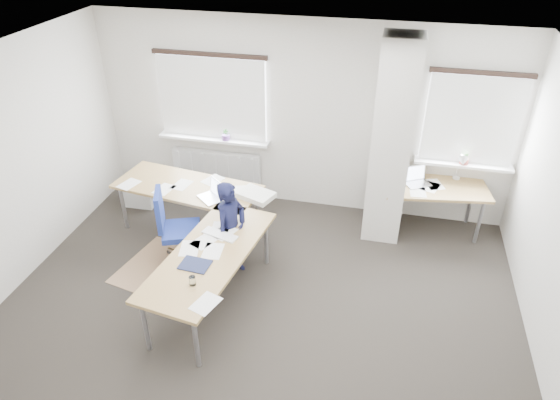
% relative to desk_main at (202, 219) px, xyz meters
% --- Properties ---
extents(ground, '(6.00, 6.00, 0.00)m').
position_rel_desk_main_xyz_m(ground, '(0.89, -0.73, -0.69)').
color(ground, black).
rests_on(ground, ground).
extents(room_shell, '(6.04, 5.04, 2.82)m').
position_rel_desk_main_xyz_m(room_shell, '(1.08, -0.28, 1.05)').
color(room_shell, beige).
rests_on(room_shell, ground).
extents(floor_mat, '(1.45, 1.31, 0.01)m').
position_rel_desk_main_xyz_m(floor_mat, '(-0.37, -0.27, -0.69)').
color(floor_mat, '#906E4E').
rests_on(floor_mat, ground).
extents(white_crate, '(0.51, 0.36, 0.30)m').
position_rel_desk_main_xyz_m(white_crate, '(-1.50, 1.16, -0.54)').
color(white_crate, white).
rests_on(white_crate, ground).
extents(desk_main, '(2.40, 2.93, 0.96)m').
position_rel_desk_main_xyz_m(desk_main, '(0.00, 0.00, 0.00)').
color(desk_main, olive).
rests_on(desk_main, ground).
extents(desk_side, '(1.49, 0.90, 1.22)m').
position_rel_desk_main_xyz_m(desk_side, '(2.87, 1.42, -0.01)').
color(desk_side, olive).
rests_on(desk_side, ground).
extents(task_chair, '(0.62, 0.60, 1.07)m').
position_rel_desk_main_xyz_m(task_chair, '(-0.33, -0.03, -0.40)').
color(task_chair, navy).
rests_on(task_chair, ground).
extents(person, '(0.46, 0.56, 1.30)m').
position_rel_desk_main_xyz_m(person, '(0.42, -0.10, -0.04)').
color(person, black).
rests_on(person, ground).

